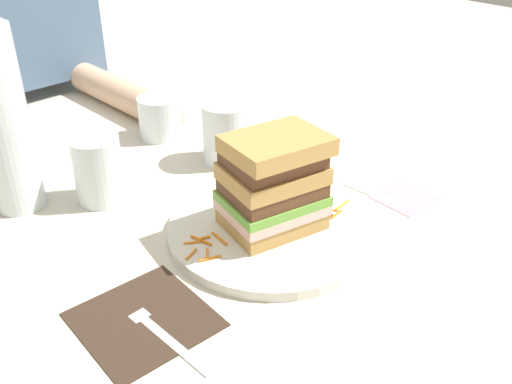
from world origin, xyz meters
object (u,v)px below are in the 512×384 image
(fork, at_px, (156,327))
(juice_glass, at_px, (226,137))
(empty_tumbler_1, at_px, (98,170))
(water_bottle, at_px, (0,112))
(main_plate, at_px, (272,231))
(napkin_dark, at_px, (144,319))
(empty_tumbler_0, at_px, (160,117))
(sandwich, at_px, (273,184))
(napkin_pink, at_px, (404,197))
(knife, at_px, (348,183))

(fork, relative_size, juice_glass, 1.67)
(empty_tumbler_1, bearing_deg, water_bottle, 142.98)
(main_plate, xyz_separation_m, empty_tumbler_1, (-0.11, 0.24, 0.04))
(napkin_dark, distance_m, empty_tumbler_0, 0.48)
(juice_glass, bearing_deg, water_bottle, 161.08)
(main_plate, distance_m, fork, 0.22)
(main_plate, distance_m, napkin_dark, 0.22)
(napkin_dark, bearing_deg, empty_tumbler_0, 51.33)
(sandwich, distance_m, napkin_pink, 0.23)
(knife, relative_size, water_bottle, 0.64)
(sandwich, distance_m, water_bottle, 0.38)
(empty_tumbler_1, bearing_deg, knife, -37.40)
(sandwich, relative_size, water_bottle, 0.45)
(water_bottle, height_order, empty_tumbler_0, water_bottle)
(knife, bearing_deg, empty_tumbler_1, 142.60)
(main_plate, relative_size, empty_tumbler_0, 3.73)
(knife, xyz_separation_m, juice_glass, (-0.08, 0.19, 0.04))
(knife, bearing_deg, water_bottle, 142.69)
(napkin_dark, relative_size, empty_tumbler_1, 1.38)
(empty_tumbler_1, bearing_deg, main_plate, -64.98)
(empty_tumbler_0, bearing_deg, main_plate, -102.85)
(main_plate, bearing_deg, empty_tumbler_0, 77.15)
(main_plate, bearing_deg, knife, 4.43)
(fork, bearing_deg, water_bottle, 87.88)
(fork, xyz_separation_m, empty_tumbler_0, (0.30, 0.39, 0.03))
(napkin_dark, relative_size, empty_tumbler_0, 1.83)
(sandwich, relative_size, napkin_pink, 1.81)
(water_bottle, height_order, empty_tumbler_1, water_bottle)
(napkin_dark, distance_m, knife, 0.40)
(main_plate, distance_m, sandwich, 0.07)
(napkin_dark, height_order, empty_tumbler_0, empty_tumbler_0)
(sandwich, height_order, fork, sandwich)
(knife, bearing_deg, juice_glass, 112.87)
(juice_glass, bearing_deg, sandwich, -116.83)
(water_bottle, xyz_separation_m, empty_tumbler_0, (0.28, 0.05, -0.11))
(sandwich, height_order, empty_tumbler_1, sandwich)
(sandwich, height_order, water_bottle, water_bottle)
(juice_glass, distance_m, empty_tumbler_0, 0.15)
(juice_glass, height_order, napkin_pink, juice_glass)
(main_plate, height_order, knife, main_plate)
(fork, bearing_deg, napkin_pink, -4.40)
(fork, height_order, napkin_pink, fork)
(empty_tumbler_1, bearing_deg, fork, -110.64)
(sandwich, bearing_deg, fork, -170.22)
(sandwich, xyz_separation_m, water_bottle, (-0.20, 0.31, 0.07))
(napkin_pink, bearing_deg, knife, 107.40)
(napkin_dark, height_order, knife, same)
(sandwich, relative_size, knife, 0.71)
(napkin_dark, distance_m, juice_glass, 0.39)
(sandwich, bearing_deg, water_bottle, 123.32)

